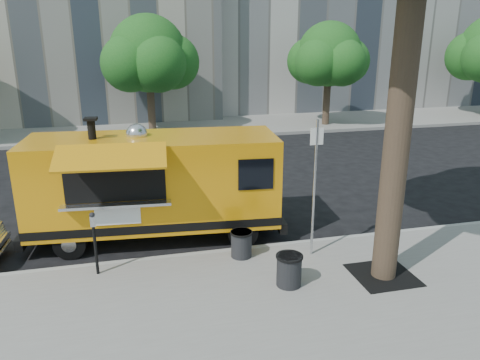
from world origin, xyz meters
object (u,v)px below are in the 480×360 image
object	(u,v)px
far_tree_b	(148,54)
food_truck	(153,184)
parking_meter	(94,236)
far_tree_c	(329,54)
trash_bin_right	(241,243)
trash_bin_left	(289,269)
sign_post	(315,181)

from	to	relation	value
far_tree_b	food_truck	bearing A→B (deg)	-93.27
parking_meter	far_tree_c	bearing A→B (deg)	51.34
parking_meter	trash_bin_right	xyz separation A→B (m)	(3.02, 0.05, -0.52)
parking_meter	trash_bin_right	distance (m)	3.06
trash_bin_left	sign_post	bearing A→B (deg)	50.94
far_tree_b	food_truck	size ratio (longest dim) A/B	0.88
far_tree_c	parking_meter	distance (m)	17.82
far_tree_c	trash_bin_left	world-z (taller)	far_tree_c
sign_post	trash_bin_right	world-z (taller)	sign_post
far_tree_b	trash_bin_right	size ratio (longest dim) A/B	9.41
far_tree_b	trash_bin_left	world-z (taller)	far_tree_b
far_tree_b	food_truck	xyz separation A→B (m)	(-0.70, -12.26, -2.43)
far_tree_c	trash_bin_left	size ratio (longest dim) A/B	8.26
trash_bin_left	trash_bin_right	bearing A→B (deg)	113.33
far_tree_c	food_truck	bearing A→B (deg)	-129.05
far_tree_b	far_tree_c	bearing A→B (deg)	-1.91
trash_bin_left	parking_meter	bearing A→B (deg)	159.64
far_tree_b	sign_post	size ratio (longest dim) A/B	1.83
sign_post	trash_bin_left	bearing A→B (deg)	-129.06
far_tree_b	parking_meter	xyz separation A→B (m)	(-2.00, -14.05, -2.85)
parking_meter	trash_bin_left	bearing A→B (deg)	-20.36
trash_bin_right	far_tree_b	bearing A→B (deg)	94.17
far_tree_b	far_tree_c	distance (m)	9.01
far_tree_c	food_truck	world-z (taller)	far_tree_c
far_tree_c	trash_bin_right	world-z (taller)	far_tree_c
far_tree_c	parking_meter	world-z (taller)	far_tree_c
far_tree_c	food_truck	distance (m)	15.57
parking_meter	food_truck	world-z (taller)	food_truck
sign_post	parking_meter	world-z (taller)	sign_post
far_tree_b	trash_bin_left	bearing A→B (deg)	-83.99
food_truck	parking_meter	bearing A→B (deg)	-121.13
trash_bin_right	parking_meter	bearing A→B (deg)	-179.05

